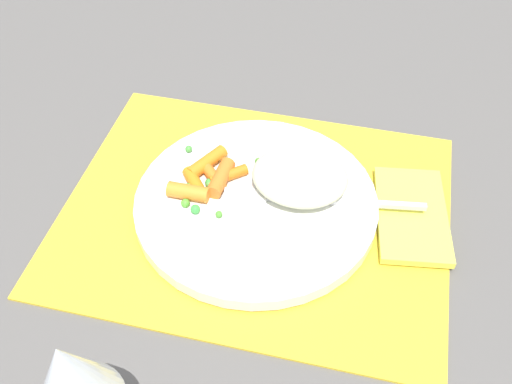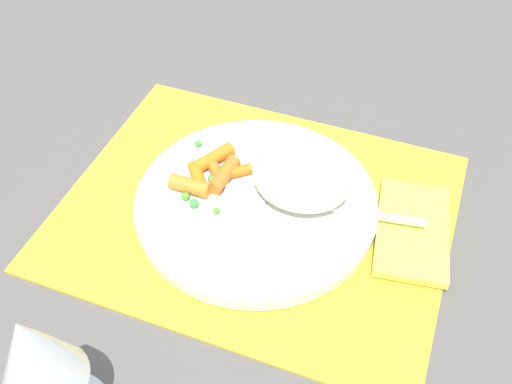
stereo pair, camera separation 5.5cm
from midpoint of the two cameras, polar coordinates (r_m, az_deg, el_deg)
name	(u,v)px [view 2 (the right image)]	position (r m, az deg, el deg)	size (l,w,h in m)	color
ground_plane	(256,212)	(0.64, 2.46, -2.01)	(2.40, 2.40, 0.00)	#565451
placemat	(256,210)	(0.64, 2.47, -1.83)	(0.41, 0.33, 0.01)	gold
plate	(256,203)	(0.63, 2.50, -1.20)	(0.26, 0.26, 0.01)	white
rice_mound	(301,181)	(0.62, 6.89, 0.97)	(0.10, 0.08, 0.04)	beige
carrot_portion	(211,174)	(0.64, -1.86, 1.63)	(0.08, 0.08, 0.02)	orange
pea_scatter	(212,179)	(0.64, -1.78, 1.10)	(0.09, 0.10, 0.01)	green
fork	(303,204)	(0.62, 7.00, -1.26)	(0.21, 0.04, 0.01)	silver
wine_glass	(35,358)	(0.45, -16.99, -15.08)	(0.07, 0.07, 0.14)	silver
napkin	(412,230)	(0.64, 17.09, -3.59)	(0.07, 0.13, 0.01)	#EAE54C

